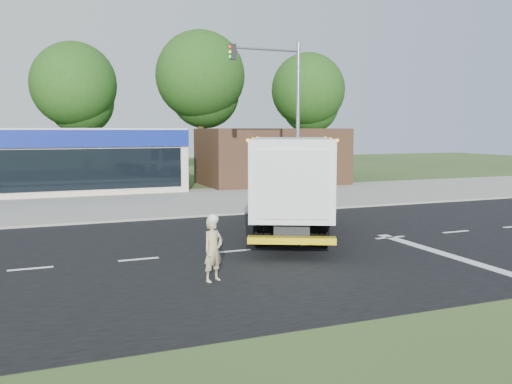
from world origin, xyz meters
The scene contains 11 objects.
ground centered at (0.00, 0.00, 0.00)m, with size 120.00×120.00×0.00m, color #385123.
road_asphalt centered at (0.00, 0.00, 0.00)m, with size 60.00×14.00×0.02m, color black.
sidewalk centered at (0.00, 8.20, 0.06)m, with size 60.00×2.40×0.12m, color gray.
parking_apron centered at (0.00, 14.00, 0.01)m, with size 60.00×9.00×0.02m, color gray.
lane_markings centered at (1.35, -1.35, 0.02)m, with size 55.20×7.00×0.01m.
ems_box_truck centered at (-0.11, 1.78, 2.08)m, with size 5.72×8.43×3.61m.
emergency_worker centered at (-4.61, -3.06, 0.87)m, with size 0.71×0.62×1.76m.
retail_strip_mall centered at (-9.00, 19.93, 2.01)m, with size 18.00×6.20×4.00m.
brown_storefront centered at (7.00, 19.98, 2.00)m, with size 10.00×6.70×4.00m.
traffic_signal_pole centered at (2.35, 7.60, 4.92)m, with size 3.51×0.25×8.00m.
background_trees centered at (-0.85, 28.16, 7.38)m, with size 36.77×7.39×12.10m.
Camera 1 is at (-8.62, -16.06, 3.85)m, focal length 38.00 mm.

